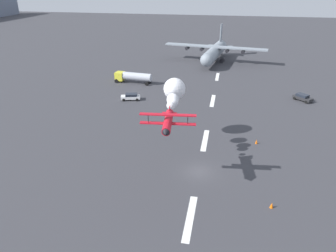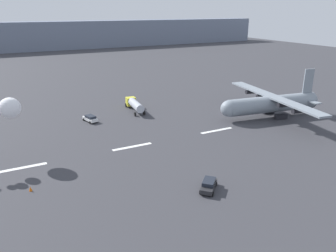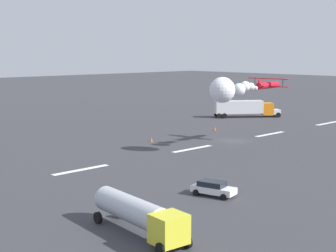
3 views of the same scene
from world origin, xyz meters
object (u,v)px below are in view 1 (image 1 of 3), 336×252
fuel_tanker_truck (133,77)px  airport_staff_sedan (131,97)px  cargo_transport_plane (214,52)px  stunt_biplane_red (174,94)px  traffic_cone_far (256,142)px  followme_car_yellow (303,97)px  traffic_cone_near (272,205)px

fuel_tanker_truck → airport_staff_sedan: fuel_tanker_truck is taller
cargo_transport_plane → stunt_biplane_red: size_ratio=1.86×
stunt_biplane_red → airport_staff_sedan: bearing=35.2°
stunt_biplane_red → traffic_cone_far: 16.74m
followme_car_yellow → fuel_tanker_truck: bearing=82.8°
fuel_tanker_truck → followme_car_yellow: 42.87m
fuel_tanker_truck → followme_car_yellow: fuel_tanker_truck is taller
stunt_biplane_red → fuel_tanker_truck: stunt_biplane_red is taller
followme_car_yellow → traffic_cone_near: followme_car_yellow is taller
cargo_transport_plane → fuel_tanker_truck: 33.66m
followme_car_yellow → traffic_cone_far: size_ratio=5.78×
cargo_transport_plane → airport_staff_sedan: cargo_transport_plane is taller
stunt_biplane_red → fuel_tanker_truck: size_ratio=1.79×
cargo_transport_plane → fuel_tanker_truck: bearing=143.7°
cargo_transport_plane → traffic_cone_far: size_ratio=45.82×
traffic_cone_near → traffic_cone_far: 16.62m
traffic_cone_near → traffic_cone_far: (16.60, 0.88, 0.00)m
followme_car_yellow → traffic_cone_far: (-23.52, 11.66, -0.44)m
followme_car_yellow → traffic_cone_near: (-40.11, 10.77, -0.44)m
stunt_biplane_red → traffic_cone_far: (3.05, -13.93, -8.77)m
airport_staff_sedan → followme_car_yellow: bearing=-79.4°
followme_car_yellow → traffic_cone_near: size_ratio=5.78×
stunt_biplane_red → cargo_transport_plane: bearing=-2.9°
cargo_transport_plane → followme_car_yellow: bearing=-145.1°
stunt_biplane_red → airport_staff_sedan: 24.99m
fuel_tanker_truck → airport_staff_sedan: bearing=-165.1°
airport_staff_sedan → fuel_tanker_truck: bearing=14.9°
stunt_biplane_red → traffic_cone_near: stunt_biplane_red is taller
stunt_biplane_red → followme_car_yellow: (26.57, -25.58, -8.33)m
cargo_transport_plane → followme_car_yellow: (-32.45, -22.63, -2.61)m
traffic_cone_near → followme_car_yellow: bearing=-15.0°
traffic_cone_near → traffic_cone_far: same height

